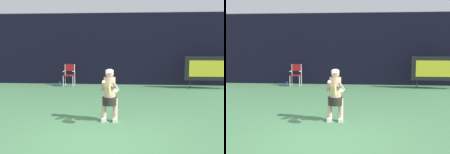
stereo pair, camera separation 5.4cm
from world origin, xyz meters
The scene contains 7 objects.
ground centered at (0.00, -0.19, -0.01)m, with size 18.00×22.00×0.03m.
backdrop_screen centered at (0.00, 8.50, 1.81)m, with size 18.00×0.12×3.66m.
scoreboard centered at (4.14, 7.37, 0.95)m, with size 2.20×0.21×1.50m.
umpire_chair centered at (-2.50, 7.71, 0.62)m, with size 0.52×0.44×1.08m.
water_bottle centered at (-2.92, 7.52, 0.12)m, with size 0.07×0.07×0.27m.
tennis_player centered at (0.09, 1.59, 0.75)m, with size 0.53×0.61×1.41m.
tennis_racket centered at (0.15, 1.10, 0.93)m, with size 0.03×0.60×0.31m.
Camera 2 is at (0.83, -5.57, 2.04)m, focal length 44.05 mm.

